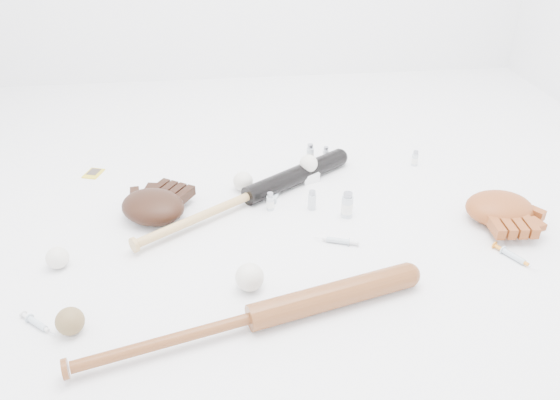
{
  "coord_description": "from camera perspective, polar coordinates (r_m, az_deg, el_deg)",
  "views": [
    {
      "loc": [
        -0.2,
        -1.47,
        1.01
      ],
      "look_at": [
        -0.02,
        0.07,
        0.06
      ],
      "focal_mm": 35.0,
      "sensor_mm": 36.0,
      "label": 1
    }
  ],
  "objects": [
    {
      "name": "bat_dark",
      "position": [
        1.9,
        -3.21,
        0.46
      ],
      "size": [
        0.82,
        0.59,
        0.07
      ],
      "primitive_type": null,
      "rotation": [
        0.0,
        0.0,
        0.6
      ],
      "color": "black",
      "rests_on": "ground"
    },
    {
      "name": "baseball_on_pedestal",
      "position": [
        2.03,
        3.0,
        3.82
      ],
      "size": [
        0.07,
        0.07,
        0.07
      ],
      "primitive_type": "sphere",
      "color": "silver",
      "rests_on": "pedestal"
    },
    {
      "name": "vial_4",
      "position": [
        1.87,
        -1.02,
        -0.13
      ],
      "size": [
        0.03,
        0.03,
        0.07
      ],
      "primitive_type": "cylinder",
      "color": "silver",
      "rests_on": "ground"
    },
    {
      "name": "vial_3",
      "position": [
        1.84,
        7.04,
        -0.48
      ],
      "size": [
        0.04,
        0.04,
        0.09
      ],
      "primitive_type": "cylinder",
      "color": "silver",
      "rests_on": "ground"
    },
    {
      "name": "glove_dark",
      "position": [
        1.86,
        -13.13,
        -0.63
      ],
      "size": [
        0.36,
        0.36,
        0.09
      ],
      "primitive_type": null,
      "rotation": [
        0.0,
        0.0,
        -0.56
      ],
      "color": "black",
      "rests_on": "ground"
    },
    {
      "name": "baseball_upper",
      "position": [
        1.99,
        -3.88,
        1.97
      ],
      "size": [
        0.07,
        0.07,
        0.07
      ],
      "primitive_type": "sphere",
      "color": "silver",
      "rests_on": "ground"
    },
    {
      "name": "baseball_mid",
      "position": [
        1.53,
        -3.19,
        -8.06
      ],
      "size": [
        0.08,
        0.08,
        0.08
      ],
      "primitive_type": "sphere",
      "color": "silver",
      "rests_on": "ground"
    },
    {
      "name": "baseball_aged",
      "position": [
        1.5,
        -21.09,
        -11.73
      ],
      "size": [
        0.07,
        0.07,
        0.07
      ],
      "primitive_type": "sphere",
      "color": "brown",
      "rests_on": "ground"
    },
    {
      "name": "vial_2",
      "position": [
        1.87,
        3.37,
        0.01
      ],
      "size": [
        0.03,
        0.03,
        0.07
      ],
      "primitive_type": "cylinder",
      "color": "silver",
      "rests_on": "ground"
    },
    {
      "name": "baseball_left",
      "position": [
        1.73,
        -22.24,
        -5.62
      ],
      "size": [
        0.07,
        0.07,
        0.07
      ],
      "primitive_type": "sphere",
      "color": "silver",
      "rests_on": "ground"
    },
    {
      "name": "syringe_3",
      "position": [
        1.79,
        23.21,
        -5.42
      ],
      "size": [
        0.1,
        0.16,
        0.02
      ],
      "primitive_type": null,
      "rotation": [
        0.0,
        0.0,
        -1.08
      ],
      "color": "#ADBCC6",
      "rests_on": "ground"
    },
    {
      "name": "syringe_0",
      "position": [
        1.57,
        -24.02,
        -11.72
      ],
      "size": [
        0.13,
        0.12,
        0.02
      ],
      "primitive_type": null,
      "rotation": [
        0.0,
        0.0,
        -0.71
      ],
      "color": "#ADBCC6",
      "rests_on": "ground"
    },
    {
      "name": "glove_tan",
      "position": [
        1.95,
        21.95,
        -0.77
      ],
      "size": [
        0.28,
        0.28,
        0.1
      ],
      "primitive_type": null,
      "rotation": [
        0.0,
        0.0,
        3.08
      ],
      "color": "brown",
      "rests_on": "ground"
    },
    {
      "name": "syringe_1",
      "position": [
        1.73,
        6.05,
        -4.24
      ],
      "size": [
        0.16,
        0.08,
        0.02
      ],
      "primitive_type": null,
      "rotation": [
        0.0,
        0.0,
        2.79
      ],
      "color": "#ADBCC6",
      "rests_on": "ground"
    },
    {
      "name": "trading_card",
      "position": [
        2.22,
        -18.92,
        2.64
      ],
      "size": [
        0.08,
        0.09,
        0.0
      ],
      "primitive_type": "cube",
      "rotation": [
        0.0,
        0.0,
        -0.32
      ],
      "color": "gold",
      "rests_on": "ground"
    },
    {
      "name": "vial_1",
      "position": [
        2.2,
        4.81,
        4.84
      ],
      "size": [
        0.02,
        0.02,
        0.06
      ],
      "primitive_type": "cylinder",
      "color": "silver",
      "rests_on": "ground"
    },
    {
      "name": "syringe_2",
      "position": [
        1.94,
        -0.49,
        0.41
      ],
      "size": [
        0.08,
        0.16,
        0.02
      ],
      "primitive_type": null,
      "rotation": [
        0.0,
        0.0,
        1.21
      ],
      "color": "#ADBCC6",
      "rests_on": "ground"
    },
    {
      "name": "vial_0",
      "position": [
        2.22,
        13.93,
        4.26
      ],
      "size": [
        0.02,
        0.02,
        0.06
      ],
      "primitive_type": "cylinder",
      "color": "silver",
      "rests_on": "ground"
    },
    {
      "name": "pedestal",
      "position": [
        2.06,
        2.96,
        2.55
      ],
      "size": [
        0.08,
        0.08,
        0.04
      ],
      "primitive_type": "cube",
      "rotation": [
        0.0,
        0.0,
        0.37
      ],
      "color": "white",
      "rests_on": "ground"
    },
    {
      "name": "vial_5",
      "position": [
        2.18,
        3.17,
        4.94
      ],
      "size": [
        0.03,
        0.03,
        0.08
      ],
      "primitive_type": "cylinder",
      "color": "silver",
      "rests_on": "ground"
    },
    {
      "name": "bat_wood",
      "position": [
        1.42,
        -2.83,
        -12.16
      ],
      "size": [
        0.96,
        0.32,
        0.07
      ],
      "primitive_type": null,
      "rotation": [
        0.0,
        0.0,
        0.26
      ],
      "color": "brown",
      "rests_on": "ground"
    }
  ]
}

